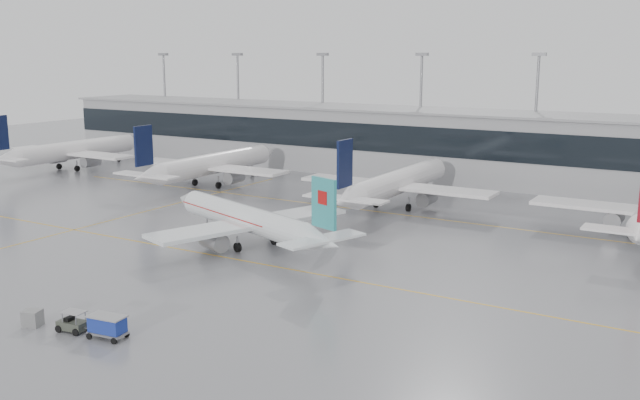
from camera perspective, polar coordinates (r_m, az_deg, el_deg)
The scene contains 15 objects.
ground at distance 77.61m, azimuth -4.59°, elevation -5.15°, with size 320.00×320.00×0.00m, color gray.
taxi_line_main at distance 77.61m, azimuth -4.59°, elevation -5.14°, with size 120.00×0.25×0.01m, color gold.
taxi_line_north at distance 102.67m, azimuth 5.18°, elevation -1.00°, with size 120.00×0.25×0.01m, color gold.
taxi_line_cross at distance 107.54m, azimuth -12.99°, elevation -0.68°, with size 0.25×60.00×0.01m, color gold.
terminal at distance 130.83m, azimuth 11.38°, elevation 4.20°, with size 180.00×15.00×12.00m, color gray.
terminal_glass at distance 123.61m, azimuth 10.22°, elevation 4.52°, with size 180.00×0.20×5.00m, color black.
terminal_roof at distance 130.20m, azimuth 11.49°, elevation 6.90°, with size 182.00×16.00×0.40m, color gray.
light_masts at distance 135.77m, azimuth 12.37°, elevation 7.53°, with size 156.40×1.00×22.60m.
air_canada_jet at distance 84.18m, azimuth -5.60°, elevation -1.64°, with size 32.09×25.53×10.01m.
parked_jet_a at distance 148.51m, azimuth -19.24°, elevation 3.74°, with size 29.64×36.96×11.72m.
parked_jet_b at distance 123.84m, azimuth -8.76°, elevation 2.81°, with size 29.64×36.96×11.72m.
parked_jet_c at distance 105.22m, azimuth 6.10°, elevation 1.34°, with size 29.64×36.96×11.72m.
baggage_tug at distance 62.54m, azimuth -19.19°, elevation -9.36°, with size 3.67×1.80×1.75m.
baggage_cart at distance 60.09m, azimuth -16.65°, elevation -9.56°, with size 3.26×2.09×1.89m.
gse_unit at distance 64.81m, azimuth -22.01°, elevation -8.76°, with size 1.38×1.28×1.38m, color gray.
Camera 1 is at (43.45, -60.32, 22.27)m, focal length 40.00 mm.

